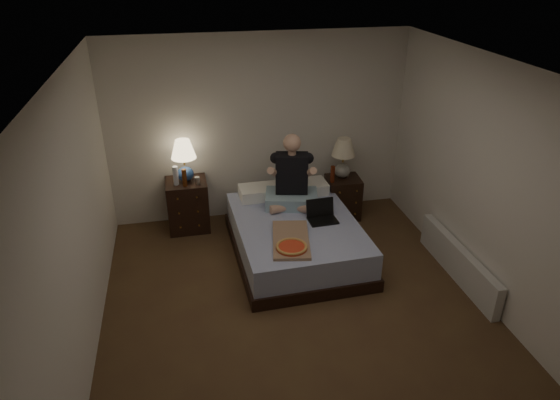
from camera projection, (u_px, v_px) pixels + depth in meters
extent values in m
cube|color=brown|center=(297.00, 310.00, 5.26)|extent=(4.00, 4.50, 0.00)
cube|color=white|center=(302.00, 71.00, 4.12)|extent=(4.00, 4.50, 0.00)
cube|color=silver|center=(259.00, 129.00, 6.65)|extent=(4.00, 0.00, 2.50)
cube|color=silver|center=(398.00, 390.00, 2.73)|extent=(4.00, 0.00, 2.50)
cube|color=silver|center=(76.00, 226.00, 4.32)|extent=(0.00, 4.50, 2.50)
cube|color=silver|center=(491.00, 186.00, 5.05)|extent=(0.00, 4.50, 2.50)
cube|color=#5766AF|center=(296.00, 238.00, 6.10)|extent=(1.48, 1.94, 0.47)
cube|color=black|center=(188.00, 205.00, 6.64)|extent=(0.53, 0.48, 0.69)
cube|color=black|center=(343.00, 197.00, 6.96)|extent=(0.47, 0.43, 0.59)
cylinder|color=white|center=(176.00, 176.00, 6.35)|extent=(0.07, 0.07, 0.25)
cylinder|color=beige|center=(197.00, 181.00, 6.39)|extent=(0.07, 0.07, 0.10)
cylinder|color=#5C290D|center=(184.00, 178.00, 6.32)|extent=(0.06, 0.06, 0.23)
cylinder|color=#581D0C|center=(333.00, 174.00, 6.66)|extent=(0.06, 0.06, 0.23)
cube|color=silver|center=(458.00, 262.00, 5.69)|extent=(0.10, 1.60, 0.40)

